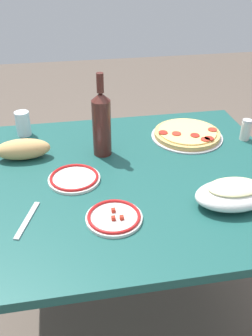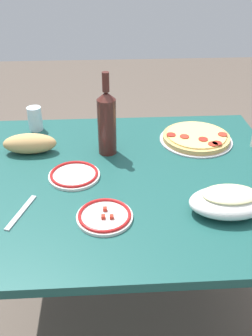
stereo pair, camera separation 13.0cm
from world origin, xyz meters
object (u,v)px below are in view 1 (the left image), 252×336
object	(u,v)px
pepperoni_pizza	(187,134)
side_plate_far	(74,179)
baked_pasta_dish	(233,193)
wine_bottle	(102,123)
spice_shaker	(246,130)
side_plate_near	(114,217)
bread_loaf	(23,149)
dining_table	(126,203)
water_glass	(23,124)

from	to	relation	value
pepperoni_pizza	side_plate_far	size ratio (longest dim) A/B	1.65
baked_pasta_dish	wine_bottle	bearing A→B (deg)	132.37
spice_shaker	side_plate_near	bearing A→B (deg)	-145.69
side_plate_near	side_plate_far	xyz separation A→B (m)	(-0.10, 0.23, -0.00)
baked_pasta_dish	bread_loaf	xyz separation A→B (m)	(-0.65, 0.41, -0.00)
side_plate_near	bread_loaf	size ratio (longest dim) A/B	0.83
wine_bottle	pepperoni_pizza	bearing A→B (deg)	11.29
dining_table	bread_loaf	size ratio (longest dim) A/B	5.60
side_plate_far	side_plate_near	bearing A→B (deg)	-65.44
pepperoni_pizza	water_glass	xyz separation A→B (m)	(-0.67, 0.14, 0.04)
baked_pasta_dish	wine_bottle	xyz separation A→B (m)	(-0.36, 0.39, 0.09)
pepperoni_pizza	bread_loaf	world-z (taller)	bread_loaf
pepperoni_pizza	wine_bottle	world-z (taller)	wine_bottle
dining_table	wine_bottle	size ratio (longest dim) A/B	3.60
side_plate_far	wine_bottle	bearing A→B (deg)	55.59
pepperoni_pizza	dining_table	bearing A→B (deg)	-141.25
water_glass	bread_loaf	distance (m)	0.20
dining_table	side_plate_near	bearing A→B (deg)	-108.55
wine_bottle	side_plate_far	world-z (taller)	wine_bottle
baked_pasta_dish	wine_bottle	world-z (taller)	wine_bottle
side_plate_far	bread_loaf	size ratio (longest dim) A/B	0.88
baked_pasta_dish	pepperoni_pizza	bearing A→B (deg)	89.27
side_plate_far	spice_shaker	bearing A→B (deg)	14.82
pepperoni_pizza	bread_loaf	distance (m)	0.66
pepperoni_pizza	baked_pasta_dish	world-z (taller)	baked_pasta_dish
water_glass	spice_shaker	world-z (taller)	water_glass
water_glass	side_plate_near	xyz separation A→B (m)	(0.29, -0.62, -0.04)
pepperoni_pizza	water_glass	world-z (taller)	water_glass
wine_bottle	water_glass	size ratio (longest dim) A/B	3.09
baked_pasta_dish	bread_loaf	world-z (taller)	same
spice_shaker	water_glass	bearing A→B (deg)	167.18
baked_pasta_dish	spice_shaker	world-z (taller)	spice_shaker
wine_bottle	bread_loaf	distance (m)	0.31
dining_table	bread_loaf	world-z (taller)	bread_loaf
baked_pasta_dish	spice_shaker	bearing A→B (deg)	60.05
pepperoni_pizza	side_plate_near	distance (m)	0.61
baked_pasta_dish	side_plate_near	bearing A→B (deg)	-178.59
pepperoni_pizza	side_plate_far	xyz separation A→B (m)	(-0.48, -0.25, -0.01)
bread_loaf	spice_shaker	world-z (taller)	spice_shaker
wine_bottle	spice_shaker	size ratio (longest dim) A/B	3.63
dining_table	spice_shaker	world-z (taller)	spice_shaker
dining_table	bread_loaf	bearing A→B (deg)	152.67
dining_table	spice_shaker	distance (m)	0.58
side_plate_near	spice_shaker	size ratio (longest dim) A/B	1.94
side_plate_near	dining_table	bearing A→B (deg)	71.45
dining_table	side_plate_near	size ratio (longest dim) A/B	6.73
side_plate_far	bread_loaf	bearing A→B (deg)	133.07
side_plate_far	bread_loaf	world-z (taller)	bread_loaf
bread_loaf	water_glass	bearing A→B (deg)	92.20
dining_table	wine_bottle	xyz separation A→B (m)	(-0.06, 0.17, 0.25)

